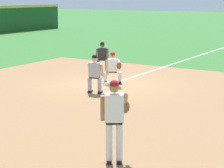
# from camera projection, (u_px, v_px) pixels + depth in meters

# --- Properties ---
(ground_plane) EXTENTS (160.00, 160.00, 0.00)m
(ground_plane) POSITION_uv_depth(u_px,v_px,m) (109.00, 85.00, 17.88)
(ground_plane) COLOR #336B2D
(infield_dirt_patch) EXTENTS (18.00, 18.00, 0.01)m
(infield_dirt_patch) POSITION_uv_depth(u_px,v_px,m) (111.00, 112.00, 13.70)
(infield_dirt_patch) COLOR #936B47
(infield_dirt_patch) RESTS_ON ground
(foul_line_stripe) EXTENTS (17.28, 0.10, 0.00)m
(foul_line_stripe) POSITION_uv_depth(u_px,v_px,m) (189.00, 59.00, 25.09)
(foul_line_stripe) COLOR white
(foul_line_stripe) RESTS_ON ground
(first_base_bag) EXTENTS (0.38, 0.38, 0.09)m
(first_base_bag) POSITION_uv_depth(u_px,v_px,m) (109.00, 84.00, 17.87)
(first_base_bag) COLOR white
(first_base_bag) RESTS_ON ground
(baseball) EXTENTS (0.07, 0.07, 0.07)m
(baseball) POSITION_uv_depth(u_px,v_px,m) (122.00, 120.00, 12.71)
(baseball) COLOR white
(baseball) RESTS_ON ground
(pitcher) EXTENTS (0.84, 0.57, 1.86)m
(pitcher) POSITION_uv_depth(u_px,v_px,m) (115.00, 116.00, 9.35)
(pitcher) COLOR black
(pitcher) RESTS_ON ground
(first_baseman) EXTENTS (0.81, 1.04, 1.34)m
(first_baseman) POSITION_uv_depth(u_px,v_px,m) (113.00, 66.00, 17.93)
(first_baseman) COLOR black
(first_baseman) RESTS_ON ground
(baserunner) EXTENTS (0.52, 0.65, 1.46)m
(baserunner) POSITION_uv_depth(u_px,v_px,m) (95.00, 72.00, 16.24)
(baserunner) COLOR black
(baserunner) RESTS_ON ground
(umpire) EXTENTS (0.64, 0.68, 1.46)m
(umpire) POSITION_uv_depth(u_px,v_px,m) (102.00, 56.00, 20.68)
(umpire) COLOR black
(umpire) RESTS_ON ground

